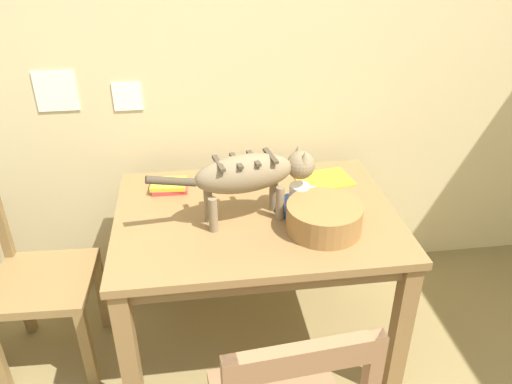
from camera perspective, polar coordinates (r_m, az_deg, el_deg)
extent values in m
cube|color=beige|center=(2.53, -3.19, 15.07)|extent=(5.00, 0.10, 2.50)
cube|color=white|center=(2.58, -21.53, 10.44)|extent=(0.19, 0.01, 0.19)
cube|color=white|center=(2.53, -14.22, 10.31)|extent=(0.14, 0.01, 0.14)
cube|color=olive|center=(2.18, 0.00, -2.68)|extent=(1.20, 0.87, 0.03)
cube|color=brown|center=(2.21, 0.00, -3.83)|extent=(1.12, 0.79, 0.07)
cube|color=olive|center=(2.12, -14.01, -17.74)|extent=(0.07, 0.07, 0.70)
cube|color=olive|center=(2.25, 15.88, -14.78)|extent=(0.07, 0.07, 0.70)
cube|color=olive|center=(2.71, -12.75, -5.69)|extent=(0.07, 0.07, 0.70)
cube|color=olive|center=(2.81, 10.07, -3.98)|extent=(0.07, 0.07, 0.70)
ellipsoid|color=#806C4D|center=(2.02, -1.36, 2.08)|extent=(0.42, 0.21, 0.16)
cube|color=#463B2A|center=(1.97, -4.21, 3.22)|extent=(0.04, 0.14, 0.01)
cube|color=#463B2A|center=(1.98, -2.22, 3.52)|extent=(0.04, 0.14, 0.01)
cube|color=#463B2A|center=(2.00, -0.27, 3.81)|extent=(0.04, 0.14, 0.01)
cube|color=#463B2A|center=(2.02, 1.64, 4.08)|extent=(0.04, 0.14, 0.01)
cylinder|color=#806C4D|center=(2.16, 1.97, -0.25)|extent=(0.04, 0.04, 0.15)
cylinder|color=#806C4D|center=(2.10, 2.71, -1.25)|extent=(0.04, 0.04, 0.15)
cylinder|color=#806C4D|center=(2.09, -5.35, -1.48)|extent=(0.04, 0.04, 0.15)
cylinder|color=#806C4D|center=(2.02, -4.82, -2.56)|extent=(0.04, 0.04, 0.15)
sphere|color=#806C4D|center=(2.10, 5.03, 3.03)|extent=(0.12, 0.12, 0.12)
cone|color=#806C4D|center=(2.10, 4.75, 4.64)|extent=(0.04, 0.04, 0.05)
cone|color=#806C4D|center=(2.05, 5.45, 3.90)|extent=(0.04, 0.04, 0.05)
cylinder|color=#463B2A|center=(1.96, -9.49, 1.21)|extent=(0.20, 0.07, 0.08)
cylinder|color=#2C4CB4|center=(2.19, 4.81, -1.63)|extent=(0.19, 0.19, 0.03)
cylinder|color=white|center=(2.16, 4.88, -0.25)|extent=(0.09, 0.09, 0.09)
torus|color=white|center=(2.17, 6.31, -0.05)|extent=(0.06, 0.01, 0.06)
cube|color=gold|center=(2.45, 7.59, 1.41)|extent=(0.28, 0.22, 0.01)
cube|color=#E03B37|center=(2.37, -9.61, 0.48)|extent=(0.16, 0.12, 0.02)
cube|color=yellow|center=(2.36, -9.77, 0.90)|extent=(0.17, 0.13, 0.02)
cylinder|color=olive|center=(2.05, 7.64, -2.85)|extent=(0.30, 0.30, 0.11)
cylinder|color=#432F18|center=(2.05, 7.65, -2.72)|extent=(0.25, 0.25, 0.10)
cube|color=#8C603F|center=(1.32, 5.56, -18.06)|extent=(0.42, 0.08, 0.08)
cube|color=olive|center=(2.43, -22.80, -9.31)|extent=(0.44, 0.44, 0.04)
cube|color=olive|center=(2.67, -16.90, -10.70)|extent=(0.04, 0.04, 0.43)
cube|color=olive|center=(2.40, -18.39, -16.47)|extent=(0.04, 0.04, 0.43)
cube|color=olive|center=(2.77, -24.64, -10.66)|extent=(0.04, 0.04, 0.43)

